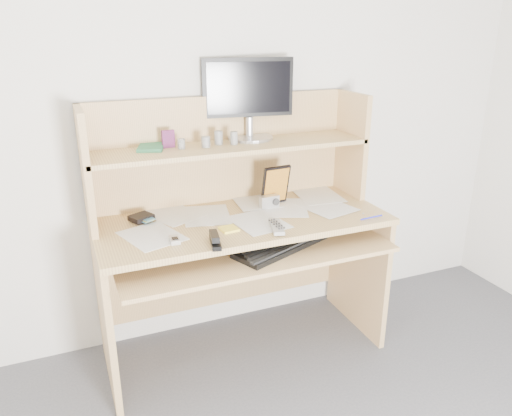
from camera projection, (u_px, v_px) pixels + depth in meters
name	position (u px, v px, depth m)	size (l,w,h in m)	color
back_wall	(219.00, 105.00, 2.52)	(3.60, 0.04, 2.50)	silver
desk	(237.00, 223.00, 2.51)	(1.40, 0.70, 1.30)	tan
paper_clutter	(243.00, 218.00, 2.42)	(1.32, 0.54, 0.01)	white
keyboard	(281.00, 245.00, 2.33)	(0.52, 0.35, 0.03)	black
tv_remote	(277.00, 226.00, 2.28)	(0.05, 0.18, 0.02)	#9B9B96
flip_phone	(175.00, 239.00, 2.14)	(0.04, 0.08, 0.02)	#B4B5B7
stapler	(215.00, 239.00, 2.11)	(0.04, 0.14, 0.04)	black
wallet	(141.00, 218.00, 2.37)	(0.10, 0.08, 0.03)	black
sticky_note_pad	(229.00, 229.00, 2.28)	(0.08, 0.08, 0.01)	#F3F540
digital_camera	(269.00, 201.00, 2.54)	(0.10, 0.04, 0.06)	#B2B2B4
game_case	(275.00, 185.00, 2.56)	(0.15, 0.02, 0.21)	black
blue_pen	(371.00, 217.00, 2.40)	(0.01, 0.01, 0.13)	#1A1FC7
card_box	(168.00, 139.00, 2.36)	(0.06, 0.02, 0.08)	#A31529
shelf_book	(151.00, 147.00, 2.35)	(0.11, 0.16, 0.02)	#2C704D
chip_stack_a	(181.00, 144.00, 2.34)	(0.04, 0.04, 0.05)	black
chip_stack_b	(218.00, 138.00, 2.43)	(0.04, 0.04, 0.07)	silver
chip_stack_c	(206.00, 142.00, 2.37)	(0.04, 0.04, 0.05)	black
chip_stack_d	(234.00, 138.00, 2.42)	(0.04, 0.04, 0.06)	silver
monitor	(248.00, 96.00, 2.50)	(0.46, 0.23, 0.40)	#B2B1B7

